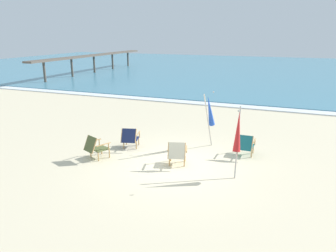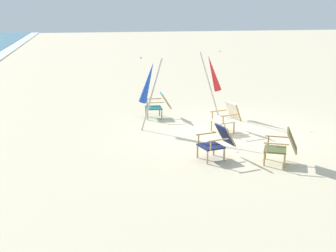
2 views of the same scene
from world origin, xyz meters
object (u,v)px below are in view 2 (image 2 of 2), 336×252
(umbrella_furled_red, at_px, (213,73))
(beach_chair_back_right, at_px, (217,141))
(beach_chair_mid_center, at_px, (159,104))
(beach_chair_back_left, at_px, (228,116))
(umbrella_furled_blue, at_px, (148,83))
(beach_chair_front_right, at_px, (283,145))

(umbrella_furled_red, bearing_deg, beach_chair_back_right, 167.07)
(beach_chair_mid_center, bearing_deg, beach_chair_back_left, -138.73)
(umbrella_furled_blue, bearing_deg, beach_chair_mid_center, -19.80)
(beach_chair_back_left, xyz_separation_m, umbrella_furled_red, (1.86, -0.04, 0.90))
(beach_chair_back_left, xyz_separation_m, beach_chair_back_right, (-2.14, 0.87, -0.01))
(beach_chair_front_right, bearing_deg, beach_chair_mid_center, 24.52)
(umbrella_furled_red, height_order, umbrella_furled_blue, umbrella_furled_blue)
(beach_chair_mid_center, height_order, umbrella_furled_red, umbrella_furled_red)
(beach_chair_front_right, bearing_deg, umbrella_furled_red, 5.15)
(beach_chair_front_right, bearing_deg, umbrella_furled_blue, 39.13)
(beach_chair_front_right, distance_m, beach_chair_mid_center, 5.03)
(beach_chair_front_right, relative_size, umbrella_furled_blue, 0.43)
(beach_chair_back_right, xyz_separation_m, umbrella_furled_red, (4.00, -0.92, 0.91))
(beach_chair_mid_center, bearing_deg, beach_chair_front_right, -155.48)
(beach_chair_mid_center, height_order, umbrella_furled_blue, umbrella_furled_blue)
(beach_chair_back_left, bearing_deg, beach_chair_back_right, 157.78)
(beach_chair_front_right, distance_m, umbrella_furled_blue, 4.20)
(beach_chair_mid_center, bearing_deg, umbrella_furled_blue, 160.20)
(beach_chair_front_right, xyz_separation_m, umbrella_furled_blue, (3.18, 2.59, 0.91))
(beach_chair_front_right, relative_size, beach_chair_mid_center, 1.14)
(beach_chair_back_left, distance_m, umbrella_furled_red, 2.07)
(beach_chair_back_left, distance_m, beach_chair_back_right, 2.31)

